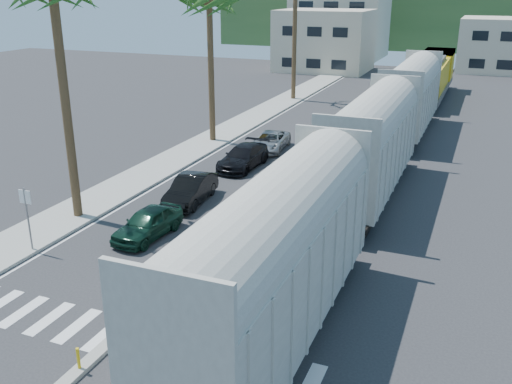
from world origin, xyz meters
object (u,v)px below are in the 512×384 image
(car_lead, at_px, (148,223))
(cyclist, at_px, (201,293))
(street_sign, at_px, (27,211))
(car_second, at_px, (191,189))

(car_lead, xyz_separation_m, cyclist, (5.30, -4.87, 0.05))
(street_sign, relative_size, cyclist, 1.25)
(car_second, distance_m, cyclist, 11.12)
(car_lead, height_order, cyclist, cyclist)
(street_sign, distance_m, car_lead, 5.26)
(street_sign, bearing_deg, car_second, 66.04)
(street_sign, distance_m, car_second, 8.89)
(car_second, height_order, cyclist, cyclist)
(street_sign, xyz_separation_m, cyclist, (9.18, -1.56, -1.22))
(street_sign, height_order, cyclist, street_sign)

